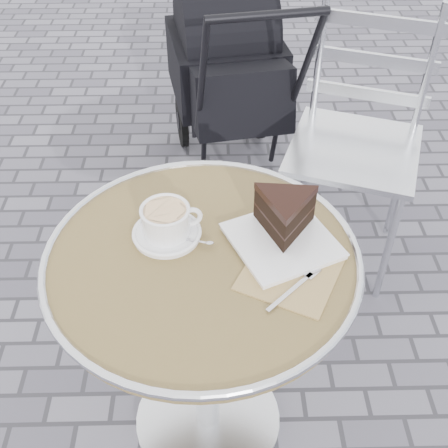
{
  "coord_description": "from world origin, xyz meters",
  "views": [
    {
      "loc": [
        0.03,
        -0.88,
        1.62
      ],
      "look_at": [
        0.05,
        0.05,
        0.78
      ],
      "focal_mm": 45.0,
      "sensor_mm": 36.0,
      "label": 1
    }
  ],
  "objects_px": {
    "cafe_table": "(204,303)",
    "cake_plate_set": "(285,220)",
    "cappuccino_set": "(167,224)",
    "bistro_chair": "(363,110)",
    "baby_stroller": "(230,82)"
  },
  "relations": [
    {
      "from": "cappuccino_set",
      "to": "bistro_chair",
      "type": "height_order",
      "value": "bistro_chair"
    },
    {
      "from": "bistro_chair",
      "to": "baby_stroller",
      "type": "xyz_separation_m",
      "value": [
        -0.45,
        0.53,
        -0.17
      ]
    },
    {
      "from": "cappuccino_set",
      "to": "baby_stroller",
      "type": "bearing_deg",
      "value": 69.3
    },
    {
      "from": "cafe_table",
      "to": "cake_plate_set",
      "type": "height_order",
      "value": "cake_plate_set"
    },
    {
      "from": "cappuccino_set",
      "to": "baby_stroller",
      "type": "xyz_separation_m",
      "value": [
        0.18,
        1.29,
        -0.33
      ]
    },
    {
      "from": "cafe_table",
      "to": "baby_stroller",
      "type": "bearing_deg",
      "value": 85.65
    },
    {
      "from": "cake_plate_set",
      "to": "baby_stroller",
      "type": "distance_m",
      "value": 1.35
    },
    {
      "from": "cake_plate_set",
      "to": "bistro_chair",
      "type": "relative_size",
      "value": 0.38
    },
    {
      "from": "cafe_table",
      "to": "cappuccino_set",
      "type": "bearing_deg",
      "value": 139.48
    },
    {
      "from": "cafe_table",
      "to": "bistro_chair",
      "type": "height_order",
      "value": "bistro_chair"
    },
    {
      "from": "cake_plate_set",
      "to": "cappuccino_set",
      "type": "bearing_deg",
      "value": 153.4
    },
    {
      "from": "bistro_chair",
      "to": "cappuccino_set",
      "type": "bearing_deg",
      "value": -110.17
    },
    {
      "from": "bistro_chair",
      "to": "baby_stroller",
      "type": "bearing_deg",
      "value": 150.02
    },
    {
      "from": "cappuccino_set",
      "to": "baby_stroller",
      "type": "height_order",
      "value": "baby_stroller"
    },
    {
      "from": "cafe_table",
      "to": "bistro_chair",
      "type": "distance_m",
      "value": 1.0
    }
  ]
}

